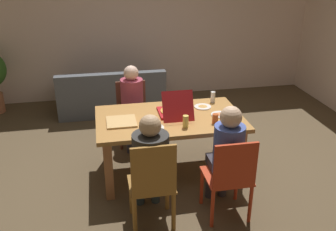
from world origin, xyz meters
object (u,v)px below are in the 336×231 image
object	(u,v)px
pizza_box_1	(121,122)
chair_0	(132,110)
plate_1	(220,114)
person_0	(133,100)
person_2	(226,151)
pizza_box_0	(174,111)
drinking_glass_2	(213,97)
person_1	(150,159)
dining_table	(170,125)
chair_2	(230,176)
drinking_glass_1	(215,119)
plate_0	(203,106)
plate_2	(154,128)
couch	(112,96)
drinking_glass_0	(186,121)
chair_1	(153,184)

from	to	relation	value
pizza_box_1	chair_0	bearing A→B (deg)	78.12
chair_0	plate_1	world-z (taller)	chair_0
person_0	person_2	bearing A→B (deg)	-65.01
pizza_box_0	drinking_glass_2	distance (m)	0.66
person_1	drinking_glass_2	size ratio (longest dim) A/B	8.39
dining_table	pizza_box_1	world-z (taller)	pizza_box_1
chair_0	chair_2	size ratio (longest dim) A/B	0.94
person_0	drinking_glass_1	xyz separation A→B (m)	(0.84, -1.12, 0.14)
plate_0	drinking_glass_2	size ratio (longest dim) A/B	1.48
dining_table	person_1	distance (m)	0.92
plate_2	drinking_glass_2	xyz separation A→B (m)	(0.89, 0.64, 0.07)
chair_0	drinking_glass_1	world-z (taller)	same
dining_table	couch	xyz separation A→B (m)	(-0.60, 2.15, -0.37)
pizza_box_1	plate_1	xyz separation A→B (m)	(1.19, -0.01, -0.00)
person_2	pizza_box_0	distance (m)	0.97
person_0	drinking_glass_0	size ratio (longest dim) A/B	8.26
dining_table	person_1	size ratio (longest dim) A/B	1.45
chair_0	drinking_glass_2	bearing A→B (deg)	-31.55
dining_table	chair_2	distance (m)	1.09
plate_2	plate_0	bearing A→B (deg)	35.09
chair_0	plate_0	xyz separation A→B (m)	(0.83, -0.77, 0.30)
person_2	pizza_box_1	bearing A→B (deg)	141.78
plate_0	chair_2	bearing A→B (deg)	-92.25
pizza_box_1	drinking_glass_1	bearing A→B (deg)	-11.85
pizza_box_1	plate_2	distance (m)	0.41
dining_table	person_0	xyz separation A→B (m)	(-0.36, 0.85, 0.03)
dining_table	plate_0	bearing A→B (deg)	24.99
couch	drinking_glass_0	bearing A→B (deg)	-73.60
pizza_box_0	couch	xyz separation A→B (m)	(-0.67, 2.09, -0.54)
plate_1	drinking_glass_2	distance (m)	0.44
dining_table	plate_1	xyz separation A→B (m)	(0.61, -0.06, 0.12)
chair_0	person_0	distance (m)	0.25
chair_2	drinking_glass_2	world-z (taller)	chair_2
person_0	drinking_glass_2	xyz separation A→B (m)	(1.01, -0.48, 0.16)
person_0	chair_2	size ratio (longest dim) A/B	1.24
person_2	chair_1	bearing A→B (deg)	-169.55
pizza_box_0	plate_1	distance (m)	0.56
pizza_box_1	couch	xyz separation A→B (m)	(-0.02, 2.20, -0.50)
chair_1	drinking_glass_1	bearing A→B (deg)	40.32
chair_0	pizza_box_1	world-z (taller)	chair_0
person_1	couch	distance (m)	3.04
chair_2	dining_table	bearing A→B (deg)	113.11
chair_1	plate_0	xyz separation A→B (m)	(0.83, 1.21, 0.26)
person_2	drinking_glass_0	world-z (taller)	person_2
plate_1	couch	world-z (taller)	plate_1
plate_2	drinking_glass_0	bearing A→B (deg)	-5.79
chair_0	couch	distance (m)	1.21
chair_2	person_1	bearing A→B (deg)	168.81
dining_table	pizza_box_0	bearing A→B (deg)	39.70
chair_0	drinking_glass_1	bearing A→B (deg)	-56.26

